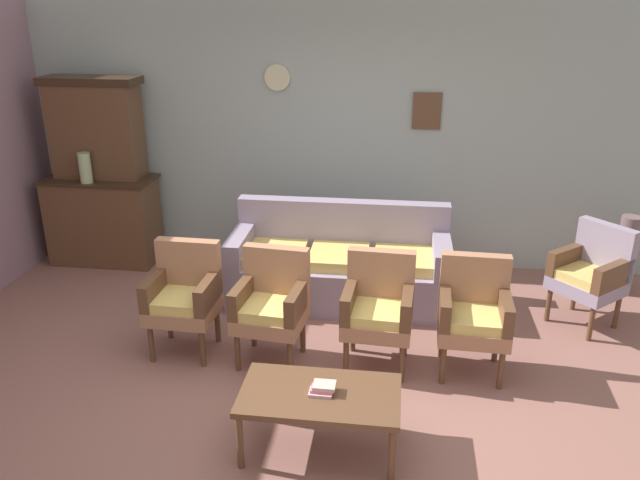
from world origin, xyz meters
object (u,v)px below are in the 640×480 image
at_px(floral_couch, 340,268).
at_px(armchair_row_middle, 272,302).
at_px(armchair_near_cabinet, 378,306).
at_px(armchair_by_doorway, 474,311).
at_px(armchair_near_couch_end, 184,293).
at_px(floor_vase_by_wall, 625,255).
at_px(side_cabinet, 104,220).
at_px(coffee_table, 320,398).
at_px(vase_on_cabinet, 85,168).
at_px(book_stack_on_table, 323,389).
at_px(wingback_chair_by_fireplace, 592,271).

distance_m(floral_couch, armchair_row_middle, 1.20).
xyz_separation_m(armchair_near_cabinet, armchair_by_doorway, (0.72, 0.01, 0.00)).
bearing_deg(armchair_near_couch_end, floor_vase_by_wall, 22.34).
bearing_deg(floral_couch, side_cabinet, 166.75).
bearing_deg(floor_vase_by_wall, armchair_near_couch_end, -157.66).
relative_size(armchair_near_couch_end, armchair_near_cabinet, 1.00).
xyz_separation_m(side_cabinet, coffee_table, (2.71, -2.76, -0.09)).
distance_m(vase_on_cabinet, armchair_near_couch_end, 2.21).
bearing_deg(armchair_by_doorway, armchair_near_cabinet, -179.47).
height_order(armchair_near_couch_end, book_stack_on_table, armchair_near_couch_end).
xyz_separation_m(floral_couch, armchair_near_couch_end, (-1.14, -1.06, 0.17)).
bearing_deg(armchair_row_middle, vase_on_cabinet, 145.20).
distance_m(floral_couch, coffee_table, 2.14).
relative_size(coffee_table, floor_vase_by_wall, 1.28).
bearing_deg(wingback_chair_by_fireplace, armchair_by_doorway, -140.61).
relative_size(armchair_row_middle, coffee_table, 0.90).
relative_size(armchair_near_couch_end, armchair_by_doorway, 1.00).
bearing_deg(side_cabinet, vase_on_cabinet, -101.73).
xyz_separation_m(armchair_near_couch_end, book_stack_on_table, (1.25, -1.08, -0.05)).
bearing_deg(book_stack_on_table, armchair_near_couch_end, 139.39).
xyz_separation_m(armchair_row_middle, book_stack_on_table, (0.53, -1.03, -0.05)).
height_order(floral_couch, armchair_by_doorway, same).
bearing_deg(armchair_near_couch_end, armchair_near_cabinet, -0.41).
distance_m(armchair_row_middle, book_stack_on_table, 1.16).
relative_size(armchair_near_couch_end, book_stack_on_table, 5.52).
relative_size(vase_on_cabinet, book_stack_on_table, 1.91).
bearing_deg(armchair_row_middle, floral_couch, 69.44).
bearing_deg(armchair_row_middle, armchair_by_doorway, 1.69).
bearing_deg(book_stack_on_table, coffee_table, 176.71).
distance_m(side_cabinet, book_stack_on_table, 3.88).
xyz_separation_m(vase_on_cabinet, coffee_table, (2.75, -2.58, -0.71)).
bearing_deg(floral_couch, book_stack_on_table, -86.95).
bearing_deg(floor_vase_by_wall, book_stack_on_table, -134.29).
xyz_separation_m(vase_on_cabinet, book_stack_on_table, (2.77, -2.58, -0.63)).
distance_m(armchair_row_middle, armchair_near_cabinet, 0.83).
bearing_deg(armchair_by_doorway, floral_couch, 136.44).
height_order(armchair_by_doorway, wingback_chair_by_fireplace, same).
bearing_deg(floor_vase_by_wall, vase_on_cabinet, -179.17).
bearing_deg(armchair_row_middle, floor_vase_by_wall, 27.56).
xyz_separation_m(vase_on_cabinet, armchair_near_couch_end, (1.51, -1.50, -0.59)).
distance_m(armchair_near_cabinet, coffee_table, 1.12).
distance_m(armchair_by_doorway, floor_vase_by_wall, 2.24).
height_order(vase_on_cabinet, armchair_by_doorway, vase_on_cabinet).
bearing_deg(side_cabinet, armchair_near_cabinet, -29.23).
distance_m(side_cabinet, floor_vase_by_wall, 5.32).
bearing_deg(armchair_row_middle, book_stack_on_table, -62.59).
bearing_deg(armchair_by_doorway, book_stack_on_table, -133.30).
bearing_deg(coffee_table, armchair_near_cabinet, 73.75).
bearing_deg(floral_couch, armchair_near_cabinet, -69.24).
xyz_separation_m(vase_on_cabinet, armchair_row_middle, (2.23, -1.55, -0.59)).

